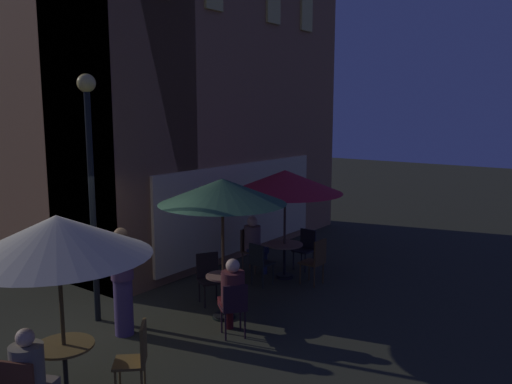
% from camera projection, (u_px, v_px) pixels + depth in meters
% --- Properties ---
extents(ground_plane, '(60.00, 60.00, 0.00)m').
position_uv_depth(ground_plane, '(88.00, 343.00, 8.09)').
color(ground_plane, '#2D2D1F').
extents(cafe_building, '(8.25, 8.66, 8.36)m').
position_uv_depth(cafe_building, '(127.00, 85.00, 12.86)').
color(cafe_building, '#A37048').
rests_on(cafe_building, ground).
extents(street_lamp_near_corner, '(0.30, 0.30, 4.15)m').
position_uv_depth(street_lamp_near_corner, '(90.00, 159.00, 8.53)').
color(street_lamp_near_corner, black).
rests_on(street_lamp_near_corner, ground).
extents(cafe_table_0, '(0.73, 0.73, 0.75)m').
position_uv_depth(cafe_table_0, '(65.00, 360.00, 6.39)').
color(cafe_table_0, black).
rests_on(cafe_table_0, ground).
extents(cafe_table_1, '(0.60, 0.60, 0.77)m').
position_uv_depth(cafe_table_1, '(223.00, 290.00, 9.01)').
color(cafe_table_1, black).
rests_on(cafe_table_1, ground).
extents(cafe_table_2, '(0.79, 0.79, 0.74)m').
position_uv_depth(cafe_table_2, '(284.00, 252.00, 11.18)').
color(cafe_table_2, black).
rests_on(cafe_table_2, ground).
extents(patio_umbrella_0, '(2.21, 2.21, 2.36)m').
position_uv_depth(patio_umbrella_0, '(57.00, 237.00, 6.14)').
color(patio_umbrella_0, black).
rests_on(patio_umbrella_0, ground).
extents(patio_umbrella_1, '(2.17, 2.17, 2.44)m').
position_uv_depth(patio_umbrella_1, '(222.00, 192.00, 8.74)').
color(patio_umbrella_1, black).
rests_on(patio_umbrella_1, ground).
extents(patio_umbrella_2, '(2.43, 2.43, 2.33)m').
position_uv_depth(patio_umbrella_2, '(285.00, 182.00, 10.94)').
color(patio_umbrella_2, black).
rests_on(patio_umbrella_2, ground).
extents(cafe_chair_1, '(0.55, 0.55, 0.98)m').
position_uv_depth(cafe_chair_1, '(137.00, 354.00, 6.47)').
color(cafe_chair_1, brown).
rests_on(cafe_chair_1, ground).
extents(cafe_chair_2, '(0.58, 0.58, 0.93)m').
position_uv_depth(cafe_chair_2, '(209.00, 274.00, 9.74)').
color(cafe_chair_2, black).
rests_on(cafe_chair_2, ground).
extents(cafe_chair_3, '(0.55, 0.55, 0.90)m').
position_uv_depth(cafe_chair_3, '(234.00, 305.00, 8.20)').
color(cafe_chair_3, black).
rests_on(cafe_chair_3, ground).
extents(cafe_chair_4, '(0.42, 0.42, 0.89)m').
position_uv_depth(cafe_chair_4, '(306.00, 246.00, 11.81)').
color(cafe_chair_4, black).
rests_on(cafe_chair_4, ground).
extents(cafe_chair_5, '(0.43, 0.43, 0.96)m').
position_uv_depth(cafe_chair_5, '(249.00, 246.00, 11.61)').
color(cafe_chair_5, '#503A25').
rests_on(cafe_chair_5, ground).
extents(cafe_chair_6, '(0.43, 0.43, 0.89)m').
position_uv_depth(cafe_chair_6, '(260.00, 260.00, 10.62)').
color(cafe_chair_6, black).
rests_on(cafe_chair_6, ground).
extents(cafe_chair_7, '(0.44, 0.44, 0.96)m').
position_uv_depth(cafe_chair_7, '(316.00, 258.00, 10.70)').
color(cafe_chair_7, brown).
rests_on(cafe_chair_7, ground).
extents(patron_seated_0, '(0.55, 0.48, 1.26)m').
position_uv_depth(patron_seated_0, '(31.00, 374.00, 5.74)').
color(patron_seated_0, '#76665A').
rests_on(patron_seated_0, ground).
extents(patron_seated_1, '(0.54, 0.56, 1.27)m').
position_uv_depth(patron_seated_1, '(232.00, 291.00, 8.30)').
color(patron_seated_1, '#511316').
rests_on(patron_seated_1, ground).
extents(patron_seated_2, '(0.41, 0.55, 1.26)m').
position_uv_depth(patron_seated_2, '(254.00, 241.00, 11.52)').
color(patron_seated_2, '#262E49').
rests_on(patron_seated_2, ground).
extents(patron_standing_3, '(0.35, 0.35, 1.76)m').
position_uv_depth(patron_standing_3, '(123.00, 281.00, 8.28)').
color(patron_standing_3, '#55426D').
rests_on(patron_standing_3, ground).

